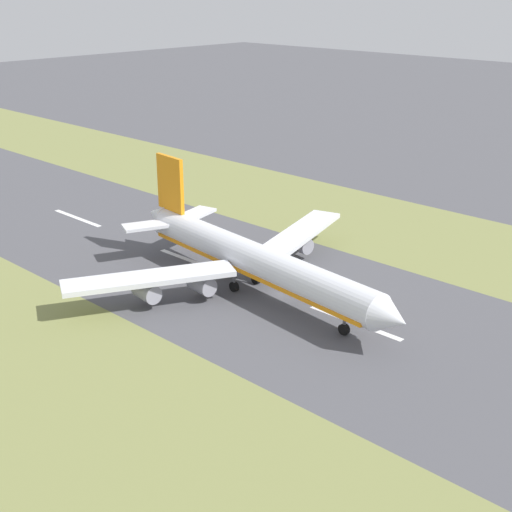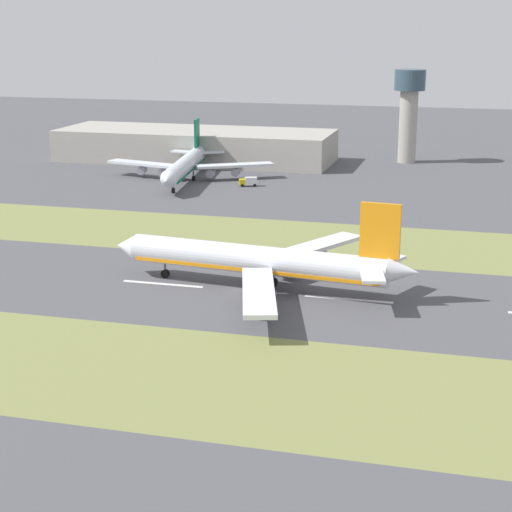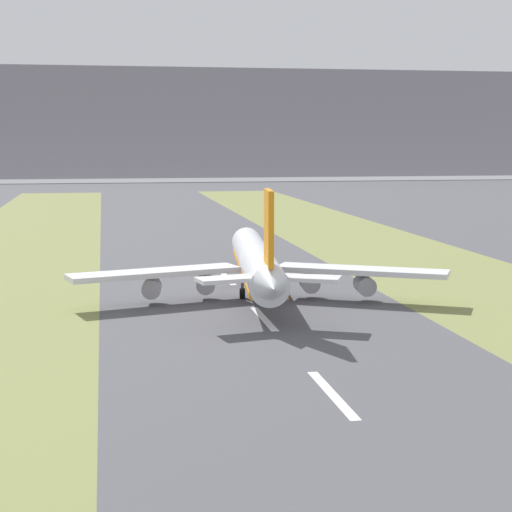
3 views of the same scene
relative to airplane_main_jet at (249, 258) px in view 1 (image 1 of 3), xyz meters
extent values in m
plane|color=#4C4C51|center=(-2.14, 5.64, -6.02)|extent=(800.00, 800.00, 0.00)
cube|color=olive|center=(-47.14, 5.64, -6.02)|extent=(40.00, 600.00, 0.01)
cube|color=olive|center=(42.86, 5.64, -6.02)|extent=(40.00, 600.00, 0.01)
cube|color=silver|center=(-2.14, -58.11, -6.01)|extent=(1.20, 18.00, 0.01)
cube|color=silver|center=(-2.14, -18.11, -6.01)|extent=(1.20, 18.00, 0.01)
cube|color=silver|center=(-2.14, 21.89, -6.01)|extent=(1.20, 18.00, 0.01)
cylinder|color=silver|center=(0.20, 1.89, 0.18)|extent=(11.86, 56.32, 6.00)
cone|color=silver|center=(3.41, 32.23, 0.18)|extent=(6.37, 5.59, 5.88)
cone|color=silver|center=(-3.06, -28.93, 0.98)|extent=(5.70, 6.50, 5.10)
cube|color=orange|center=(0.20, 1.89, -1.47)|extent=(11.32, 54.06, 0.70)
cube|color=silver|center=(-17.96, -3.44, -0.72)|extent=(29.53, 13.74, 0.90)
cube|color=silver|center=(16.84, -7.13, -0.72)|extent=(28.42, 18.93, 0.90)
cylinder|color=#93939E|center=(-9.17, -1.14, -3.17)|extent=(3.69, 5.11, 3.20)
cylinder|color=#93939E|center=(-18.49, -3.67, -3.17)|extent=(3.69, 5.11, 3.20)
cylinder|color=#93939E|center=(8.73, -3.03, -3.17)|extent=(3.69, 5.11, 3.20)
cylinder|color=#93939E|center=(17.31, -7.46, -3.17)|extent=(3.69, 5.11, 3.20)
cube|color=orange|center=(-2.53, -23.96, 8.68)|extent=(1.64, 8.04, 11.00)
cube|color=silver|center=(-8.00, -23.38, 1.18)|extent=(10.69, 6.38, 0.60)
cube|color=silver|center=(2.94, -24.54, 1.18)|extent=(10.93, 8.09, 0.60)
cylinder|color=#59595E|center=(2.44, 23.06, -3.52)|extent=(0.50, 0.50, 3.20)
cylinder|color=black|center=(2.44, 23.06, -5.12)|extent=(1.08, 1.88, 1.80)
cylinder|color=#59595E|center=(-2.70, -0.82, -3.52)|extent=(0.50, 0.50, 3.20)
cylinder|color=black|center=(-2.70, -0.82, -5.12)|extent=(1.08, 1.88, 1.80)
cylinder|color=#59595E|center=(2.47, -1.36, -3.52)|extent=(0.50, 0.50, 3.20)
cylinder|color=black|center=(2.47, -1.36, -5.12)|extent=(1.08, 1.88, 1.80)
camera|label=1|loc=(84.77, 81.82, 45.88)|focal=50.00mm
camera|label=2|loc=(-165.36, -42.25, 48.53)|focal=60.00mm
camera|label=3|loc=(-26.09, -145.04, 21.40)|focal=60.00mm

